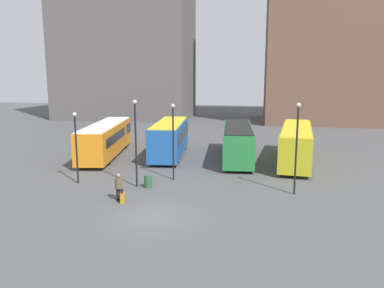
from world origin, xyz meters
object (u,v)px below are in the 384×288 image
at_px(lamp_post_1, 297,142).
at_px(suitcase, 123,198).
at_px(bus_0, 106,138).
at_px(lamp_post_3, 76,141).
at_px(lamp_post_0, 173,136).
at_px(bus_2, 238,141).
at_px(lamp_post_2, 136,137).
at_px(bus_1, 170,137).
at_px(bus_3, 296,143).
at_px(trash_bin, 148,181).
at_px(traveler, 119,184).

bearing_deg(lamp_post_1, suitcase, -161.53).
distance_m(bus_0, lamp_post_1, 19.03).
bearing_deg(lamp_post_3, lamp_post_1, -0.15).
relative_size(bus_0, lamp_post_0, 2.25).
height_order(bus_2, lamp_post_2, lamp_post_2).
relative_size(bus_1, lamp_post_3, 2.07).
distance_m(bus_1, bus_3, 11.55).
bearing_deg(bus_2, lamp_post_0, 148.45).
bearing_deg(bus_0, trash_bin, -152.96).
relative_size(bus_3, lamp_post_3, 2.42).
relative_size(lamp_post_1, lamp_post_2, 0.99).
bearing_deg(bus_3, lamp_post_2, 136.58).
bearing_deg(lamp_post_1, traveler, -163.94).
distance_m(bus_3, lamp_post_1, 9.76).
relative_size(bus_2, lamp_post_2, 1.95).
relative_size(traveler, lamp_post_2, 0.28).
bearing_deg(bus_0, lamp_post_2, -156.12).
xyz_separation_m(traveler, lamp_post_2, (0.17, 2.95, 2.46)).
relative_size(bus_2, bus_3, 0.95).
distance_m(bus_3, lamp_post_3, 18.48).
relative_size(bus_0, suitcase, 14.06).
bearing_deg(lamp_post_1, bus_1, 135.50).
bearing_deg(lamp_post_2, suitcase, -86.69).
bearing_deg(bus_2, lamp_post_1, -161.58).
height_order(lamp_post_0, trash_bin, lamp_post_0).
bearing_deg(lamp_post_3, suitcase, -37.23).
bearing_deg(lamp_post_2, bus_2, 58.27).
xyz_separation_m(bus_3, lamp_post_1, (-0.98, -9.56, 1.71)).
relative_size(bus_3, lamp_post_2, 2.05).
relative_size(suitcase, lamp_post_1, 0.15).
distance_m(lamp_post_0, trash_bin, 3.81).
relative_size(lamp_post_0, lamp_post_3, 1.10).
relative_size(traveler, lamp_post_0, 0.31).
xyz_separation_m(lamp_post_0, lamp_post_2, (-2.09, -2.14, 0.20)).
height_order(suitcase, lamp_post_1, lamp_post_1).
distance_m(bus_3, suitcase, 17.22).
relative_size(bus_0, lamp_post_2, 2.10).
bearing_deg(bus_0, bus_1, -88.94).
bearing_deg(traveler, bus_1, -15.52).
height_order(suitcase, trash_bin, suitcase).
bearing_deg(bus_3, traveler, 143.79).
xyz_separation_m(bus_0, traveler, (5.89, -12.38, -0.67)).
bearing_deg(suitcase, bus_1, -14.02).
bearing_deg(lamp_post_3, bus_0, 100.32).
bearing_deg(bus_3, trash_bin, 138.86).
bearing_deg(trash_bin, traveler, -108.69).
bearing_deg(suitcase, lamp_post_0, -34.35).
xyz_separation_m(bus_1, lamp_post_3, (-4.26, -10.33, 1.25)).
relative_size(bus_1, bus_2, 0.90).
height_order(lamp_post_1, trash_bin, lamp_post_1).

